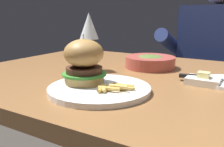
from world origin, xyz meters
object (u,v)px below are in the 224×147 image
(burger_sandwich, at_px, (84,61))
(soup_bowl, at_px, (150,62))
(table_knife, at_px, (210,78))
(main_plate, at_px, (99,89))
(diner_person, at_px, (212,84))
(wine_glass, at_px, (89,28))
(butter_dish, at_px, (203,80))

(burger_sandwich, bearing_deg, soup_bowl, 81.53)
(burger_sandwich, distance_m, table_knife, 0.37)
(table_knife, relative_size, soup_bowl, 1.16)
(main_plate, relative_size, diner_person, 0.23)
(wine_glass, relative_size, diner_person, 0.17)
(wine_glass, relative_size, butter_dish, 2.19)
(table_knife, height_order, soup_bowl, soup_bowl)
(wine_glass, bearing_deg, butter_dish, 2.01)
(main_plate, xyz_separation_m, butter_dish, (0.22, 0.21, 0.00))
(main_plate, xyz_separation_m, table_knife, (0.23, 0.24, 0.01))
(main_plate, xyz_separation_m, soup_bowl, (-0.00, 0.34, 0.02))
(table_knife, bearing_deg, diner_person, 97.70)
(burger_sandwich, distance_m, diner_person, 0.94)
(butter_dish, distance_m, diner_person, 0.72)
(wine_glass, height_order, butter_dish, wine_glass)
(burger_sandwich, relative_size, soup_bowl, 0.71)
(wine_glass, bearing_deg, burger_sandwich, -57.84)
(butter_dish, bearing_deg, table_knife, 66.25)
(table_knife, distance_m, diner_person, 0.69)
(wine_glass, distance_m, butter_dish, 0.41)
(table_knife, bearing_deg, burger_sandwich, -140.70)
(burger_sandwich, xyz_separation_m, wine_glass, (-0.12, 0.19, 0.08))
(wine_glass, xyz_separation_m, butter_dish, (0.39, 0.01, -0.14))
(wine_glass, height_order, table_knife, wine_glass)
(table_knife, relative_size, diner_person, 0.18)
(main_plate, xyz_separation_m, diner_person, (0.14, 0.90, -0.18))
(burger_sandwich, distance_m, butter_dish, 0.34)
(burger_sandwich, distance_m, wine_glass, 0.23)
(butter_dish, xyz_separation_m, diner_person, (-0.08, 0.69, -0.19))
(table_knife, relative_size, butter_dish, 2.35)
(burger_sandwich, height_order, table_knife, burger_sandwich)
(diner_person, bearing_deg, table_knife, -82.30)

